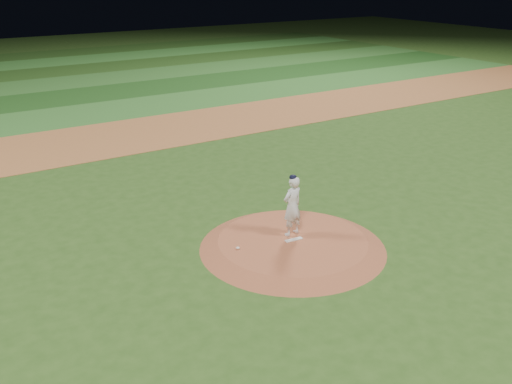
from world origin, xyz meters
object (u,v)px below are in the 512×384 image
pitcher_on_mound (292,206)px  pitching_rubber (294,240)px  pitchers_mound (292,244)px  rosin_bag (238,248)px

pitcher_on_mound → pitching_rubber: bearing=-116.5°
pitchers_mound → rosin_bag: rosin_bag is taller
rosin_bag → pitchers_mound: bearing=-13.0°
pitching_rubber → pitcher_on_mound: bearing=68.4°
pitchers_mound → pitcher_on_mound: bearing=58.7°
rosin_bag → pitching_rubber: bearing=-13.5°
pitchers_mound → pitching_rubber: bearing=-42.6°
pitchers_mound → rosin_bag: bearing=167.0°
pitching_rubber → pitcher_on_mound: size_ratio=0.29×
pitchers_mound → pitcher_on_mound: pitcher_on_mound is taller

